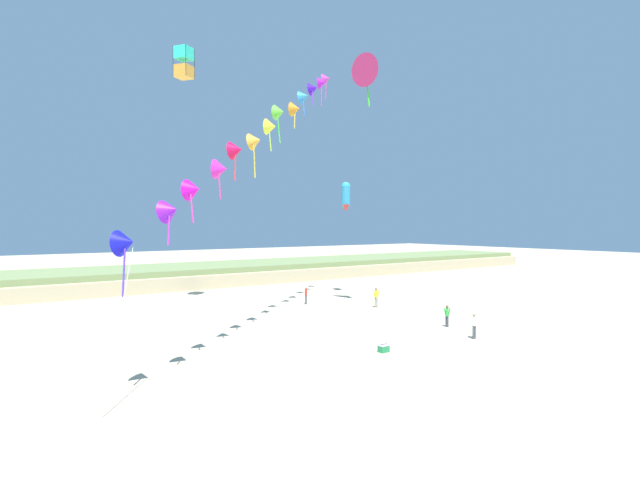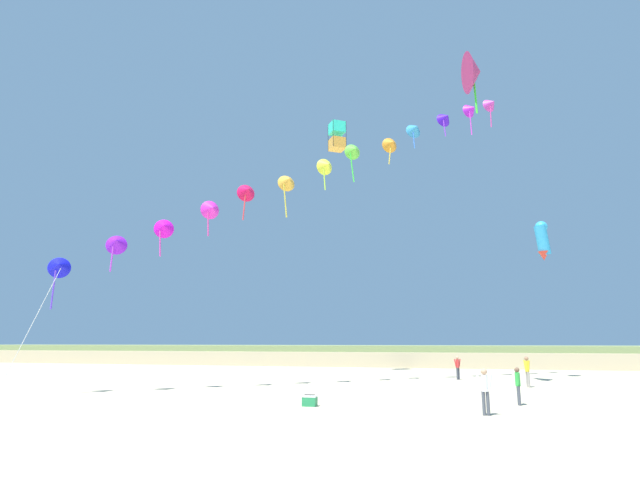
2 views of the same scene
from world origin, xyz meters
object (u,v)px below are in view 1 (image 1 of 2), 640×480
(person_near_right, at_px, (306,294))
(large_kite_high_solo, at_px, (346,195))
(large_kite_mid_trail, at_px, (184,63))
(person_near_left, at_px, (376,296))
(beach_cooler, at_px, (384,348))
(person_far_left, at_px, (447,314))
(person_mid_center, at_px, (474,324))
(large_kite_low_lead, at_px, (368,71))

(person_near_right, distance_m, large_kite_high_solo, 11.57)
(person_near_right, relative_size, large_kite_mid_trail, 0.62)
(person_near_left, relative_size, beach_cooler, 3.00)
(large_kite_mid_trail, bearing_deg, person_near_left, -35.25)
(person_near_left, bearing_deg, person_far_left, -99.58)
(person_near_right, bearing_deg, beach_cooler, -109.83)
(person_near_right, distance_m, large_kite_mid_trail, 22.42)
(large_kite_mid_trail, distance_m, large_kite_high_solo, 19.36)
(person_near_left, bearing_deg, person_near_right, 127.54)
(person_mid_center, bearing_deg, person_far_left, 66.32)
(large_kite_mid_trail, bearing_deg, person_far_left, -57.25)
(beach_cooler, bearing_deg, large_kite_low_lead, 52.82)
(person_mid_center, bearing_deg, large_kite_low_lead, 84.46)
(person_far_left, distance_m, large_kite_high_solo, 19.38)
(person_near_left, bearing_deg, large_kite_mid_trail, 144.75)
(large_kite_mid_trail, xyz_separation_m, large_kite_high_solo, (16.04, -1.84, -10.69))
(person_far_left, bearing_deg, beach_cooler, -163.39)
(person_near_right, xyz_separation_m, large_kite_mid_trail, (-9.45, 4.38, 19.85))
(person_mid_center, height_order, person_far_left, person_mid_center)
(large_kite_low_lead, distance_m, large_kite_high_solo, 13.59)
(large_kite_mid_trail, distance_m, beach_cooler, 29.48)
(person_mid_center, bearing_deg, large_kite_mid_trail, 115.40)
(person_far_left, xyz_separation_m, beach_cooler, (-8.29, -2.47, -0.67))
(person_near_left, xyz_separation_m, beach_cooler, (-9.80, -11.42, -0.79))
(person_near_left, height_order, person_near_right, person_near_left)
(large_kite_mid_trail, relative_size, large_kite_high_solo, 0.86)
(person_near_right, height_order, person_far_left, person_near_right)
(person_far_left, bearing_deg, large_kite_high_solo, 75.62)
(person_far_left, height_order, large_kite_high_solo, large_kite_high_solo)
(large_kite_mid_trail, bearing_deg, person_mid_center, -64.60)
(person_near_left, bearing_deg, large_kite_high_solo, 70.21)
(large_kite_low_lead, bearing_deg, person_near_left, 27.73)
(person_mid_center, xyz_separation_m, large_kite_high_solo, (5.72, 19.90, 9.14))
(large_kite_high_solo, relative_size, beach_cooler, 5.16)
(person_far_left, xyz_separation_m, large_kite_low_lead, (-0.38, 7.95, 18.69))
(person_near_left, height_order, large_kite_mid_trail, large_kite_mid_trail)
(person_far_left, xyz_separation_m, large_kite_mid_trail, (-11.81, 18.36, 19.89))
(person_near_right, xyz_separation_m, large_kite_low_lead, (1.97, -6.03, 18.65))
(person_mid_center, relative_size, person_far_left, 1.07)
(person_near_left, distance_m, beach_cooler, 15.07)
(large_kite_low_lead, bearing_deg, beach_cooler, -127.18)
(large_kite_high_solo, bearing_deg, large_kite_mid_trail, 173.46)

